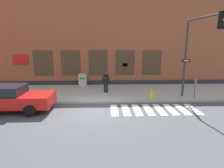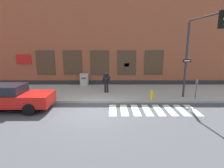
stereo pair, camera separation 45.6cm
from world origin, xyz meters
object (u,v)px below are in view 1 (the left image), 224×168
parking_meter (195,85)px  utility_box (83,80)px  fire_hydrant (152,94)px  traffic_light (198,44)px  red_car (11,98)px  busker (106,81)px

parking_meter → utility_box: bearing=152.8°
parking_meter → fire_hydrant: (-3.07, -0.13, -0.60)m
traffic_light → fire_hydrant: bearing=169.0°
red_car → parking_meter: 11.86m
traffic_light → fire_hydrant: traffic_light is taller
parking_meter → utility_box: (-8.34, 4.28, -0.38)m
traffic_light → utility_box: 9.82m
parking_meter → fire_hydrant: parking_meter is taller
fire_hydrant → parking_meter: bearing=2.4°
traffic_light → utility_box: (-7.90, 4.93, -3.14)m
busker → utility_box: size_ratio=1.52×
busker → traffic_light: size_ratio=0.32×
red_car → traffic_light: (11.29, 1.04, 3.08)m
fire_hydrant → red_car: bearing=-169.8°
red_car → traffic_light: size_ratio=0.87×
red_car → parking_meter: (11.73, 1.69, 0.33)m
parking_meter → utility_box: size_ratio=1.28×
busker → parking_meter: (6.23, -1.73, -0.02)m
red_car → busker: 6.48m
red_car → fire_hydrant: bearing=10.2°
parking_meter → busker: bearing=164.5°
busker → utility_box: (-2.11, 2.55, -0.40)m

